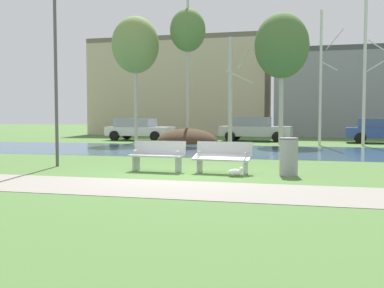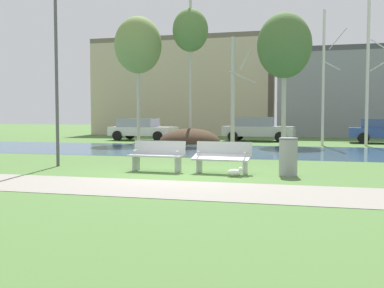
{
  "view_description": "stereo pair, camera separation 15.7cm",
  "coord_description": "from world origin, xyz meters",
  "px_view_note": "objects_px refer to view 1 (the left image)",
  "views": [
    {
      "loc": [
        3.31,
        -11.59,
        1.58
      ],
      "look_at": [
        -0.15,
        1.83,
        0.75
      ],
      "focal_mm": 43.12,
      "sensor_mm": 36.0,
      "label": 1
    },
    {
      "loc": [
        3.46,
        -11.55,
        1.58
      ],
      "look_at": [
        -0.15,
        1.83,
        0.75
      ],
      "focal_mm": 43.12,
      "sensor_mm": 36.0,
      "label": 2
    }
  ],
  "objects_px": {
    "bench_left": "(157,155)",
    "bench_right": "(223,156)",
    "seagull": "(236,172)",
    "parked_sedan_second_silver": "(254,129)",
    "parked_van_nearest_white": "(139,129)",
    "trash_bin": "(289,156)",
    "streetlamp": "(55,35)"
  },
  "relations": [
    {
      "from": "bench_right",
      "to": "seagull",
      "type": "relative_size",
      "value": 3.67
    },
    {
      "from": "parked_sedan_second_silver",
      "to": "parked_van_nearest_white",
      "type": "bearing_deg",
      "value": -173.65
    },
    {
      "from": "seagull",
      "to": "parked_sedan_second_silver",
      "type": "xyz_separation_m",
      "value": [
        -1.64,
        17.62,
        0.67
      ]
    },
    {
      "from": "trash_bin",
      "to": "parked_sedan_second_silver",
      "type": "xyz_separation_m",
      "value": [
        -2.96,
        17.03,
        0.28
      ]
    },
    {
      "from": "bench_right",
      "to": "streetlamp",
      "type": "distance_m",
      "value": 6.52
    },
    {
      "from": "parked_sedan_second_silver",
      "to": "bench_right",
      "type": "bearing_deg",
      "value": -86.09
    },
    {
      "from": "bench_left",
      "to": "trash_bin",
      "type": "height_order",
      "value": "trash_bin"
    },
    {
      "from": "trash_bin",
      "to": "seagull",
      "type": "xyz_separation_m",
      "value": [
        -1.32,
        -0.59,
        -0.39
      ]
    },
    {
      "from": "streetlamp",
      "to": "parked_sedan_second_silver",
      "type": "height_order",
      "value": "streetlamp"
    },
    {
      "from": "bench_left",
      "to": "streetlamp",
      "type": "height_order",
      "value": "streetlamp"
    },
    {
      "from": "bench_left",
      "to": "seagull",
      "type": "xyz_separation_m",
      "value": [
        2.38,
        -0.65,
        -0.34
      ]
    },
    {
      "from": "parked_sedan_second_silver",
      "to": "streetlamp",
      "type": "bearing_deg",
      "value": -104.39
    },
    {
      "from": "bench_right",
      "to": "parked_van_nearest_white",
      "type": "distance_m",
      "value": 18.31
    },
    {
      "from": "bench_left",
      "to": "bench_right",
      "type": "height_order",
      "value": "same"
    },
    {
      "from": "seagull",
      "to": "streetlamp",
      "type": "xyz_separation_m",
      "value": [
        -5.87,
        1.11,
        3.96
      ]
    },
    {
      "from": "parked_sedan_second_silver",
      "to": "seagull",
      "type": "bearing_deg",
      "value": -84.69
    },
    {
      "from": "bench_right",
      "to": "streetlamp",
      "type": "bearing_deg",
      "value": 175.19
    },
    {
      "from": "trash_bin",
      "to": "streetlamp",
      "type": "xyz_separation_m",
      "value": [
        -7.19,
        0.52,
        3.57
      ]
    },
    {
      "from": "bench_right",
      "to": "parked_van_nearest_white",
      "type": "height_order",
      "value": "parked_van_nearest_white"
    },
    {
      "from": "trash_bin",
      "to": "bench_right",
      "type": "bearing_deg",
      "value": 177.84
    },
    {
      "from": "bench_left",
      "to": "parked_sedan_second_silver",
      "type": "relative_size",
      "value": 0.36
    },
    {
      "from": "parked_van_nearest_white",
      "to": "parked_sedan_second_silver",
      "type": "height_order",
      "value": "parked_sedan_second_silver"
    },
    {
      "from": "bench_left",
      "to": "parked_sedan_second_silver",
      "type": "bearing_deg",
      "value": 87.48
    },
    {
      "from": "bench_right",
      "to": "streetlamp",
      "type": "height_order",
      "value": "streetlamp"
    },
    {
      "from": "seagull",
      "to": "bench_right",
      "type": "bearing_deg",
      "value": 126.11
    },
    {
      "from": "trash_bin",
      "to": "bench_left",
      "type": "bearing_deg",
      "value": 178.95
    },
    {
      "from": "bench_left",
      "to": "bench_right",
      "type": "distance_m",
      "value": 1.91
    },
    {
      "from": "parked_van_nearest_white",
      "to": "trash_bin",
      "type": "bearing_deg",
      "value": -57.11
    },
    {
      "from": "seagull",
      "to": "parked_sedan_second_silver",
      "type": "relative_size",
      "value": 0.1
    },
    {
      "from": "trash_bin",
      "to": "seagull",
      "type": "relative_size",
      "value": 2.27
    },
    {
      "from": "bench_left",
      "to": "parked_van_nearest_white",
      "type": "bearing_deg",
      "value": 112.78
    },
    {
      "from": "streetlamp",
      "to": "parked_sedan_second_silver",
      "type": "relative_size",
      "value": 1.38
    }
  ]
}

